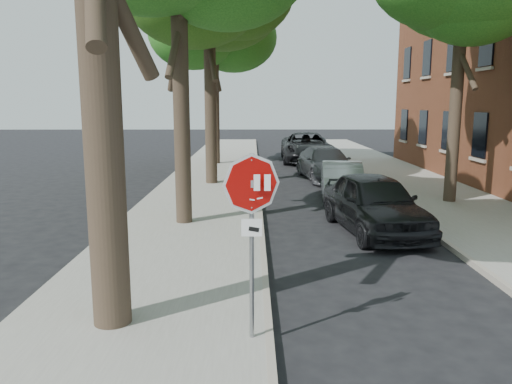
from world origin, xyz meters
TOP-DOWN VIEW (x-y plane):
  - ground at (0.00, 0.00)m, footprint 120.00×120.00m
  - sidewalk_left at (-2.50, 12.00)m, footprint 4.00×55.00m
  - sidewalk_right at (6.00, 12.00)m, footprint 4.00×55.00m
  - curb_left at (-0.45, 12.00)m, footprint 0.12×55.00m
  - curb_right at (3.95, 12.00)m, footprint 0.12×55.00m
  - stop_sign at (-0.70, -0.03)m, footprint 0.76×0.34m
  - tree_far at (-2.72, 21.11)m, footprint 5.29×4.91m
  - car_a at (2.53, 6.30)m, footprint 2.42×4.81m
  - car_b at (2.50, 10.91)m, footprint 1.83×4.14m
  - car_c at (2.60, 15.70)m, footprint 2.52×5.15m
  - car_d at (2.48, 22.62)m, footprint 3.00×6.21m

SIDE VIEW (x-z plane):
  - ground at x=0.00m, z-range 0.00..0.00m
  - sidewalk_left at x=-2.50m, z-range 0.00..0.12m
  - sidewalk_right at x=6.00m, z-range 0.00..0.12m
  - curb_left at x=-0.45m, z-range 0.00..0.13m
  - curb_right at x=3.95m, z-range 0.00..0.13m
  - car_b at x=2.50m, z-range 0.00..1.32m
  - car_c at x=2.60m, z-range 0.00..1.44m
  - car_a at x=2.53m, z-range 0.00..1.57m
  - car_d at x=2.48m, z-range 0.00..1.70m
  - stop_sign at x=-0.70m, z-range 0.64..3.25m
  - tree_far at x=-2.72m, z-range 2.55..11.88m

